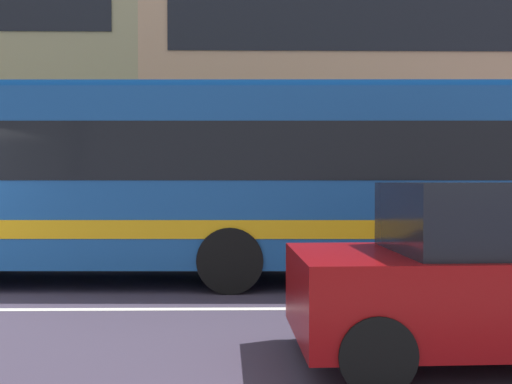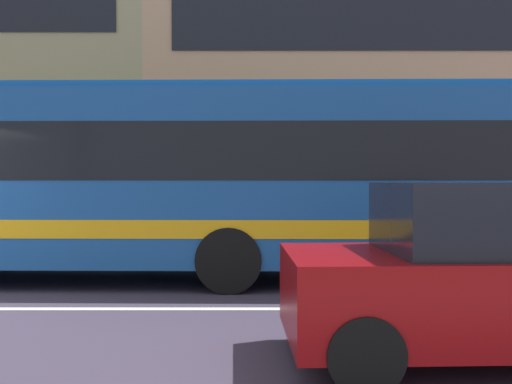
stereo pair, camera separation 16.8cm
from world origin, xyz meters
name	(u,v)px [view 2 (the right image)]	position (x,y,z in m)	size (l,w,h in m)	color
hedge_row_far	(52,231)	(0.48, 5.90, 0.53)	(19.29, 1.10, 1.06)	#1D4219
apartment_block_right	(464,69)	(12.81, 14.34, 5.79)	(22.04, 8.52, 11.59)	tan
transit_bus	(192,176)	(4.08, 2.30, 1.78)	(11.48, 2.80, 3.23)	#194F96
sedan_oncoming	(510,277)	(7.56, -2.30, 0.80)	(4.34, 1.99, 1.68)	maroon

